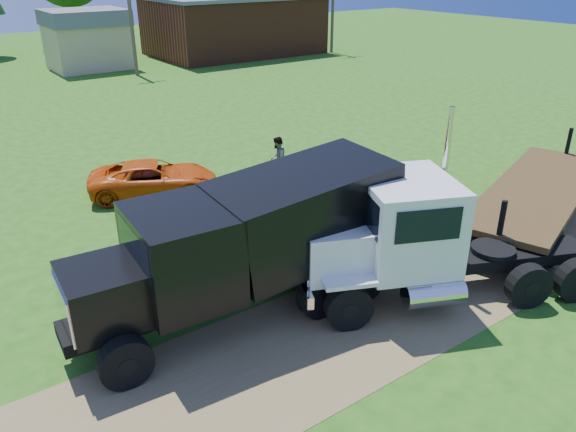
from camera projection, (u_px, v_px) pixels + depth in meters
ground at (417, 295)px, 15.50m from camera, size 140.00×140.00×0.00m
dirt_track at (417, 295)px, 15.50m from camera, size 120.00×4.20×0.01m
white_semi_tractor at (407, 239)px, 14.78m from camera, size 8.42×5.69×5.05m
black_dump_truck at (250, 239)px, 13.99m from camera, size 8.84×3.26×3.78m
orange_pickup at (154, 179)px, 21.76m from camera, size 5.36×4.09×1.35m
flatbed_trailer at (537, 195)px, 19.40m from camera, size 9.58×5.56×2.35m
spectator_b at (277, 159)px, 23.17m from camera, size 1.13×1.09×1.84m
brick_building at (234, 25)px, 53.42m from camera, size 15.40×10.40×5.30m
tan_shed at (87, 39)px, 46.10m from camera, size 6.20×5.40×4.70m
utility_poles at (130, 12)px, 42.51m from camera, size 42.20×0.28×9.00m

